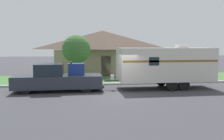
% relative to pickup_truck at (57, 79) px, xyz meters
% --- Properties ---
extents(ground_plane, '(120.00, 120.00, 0.00)m').
position_rel_pickup_truck_xyz_m(ground_plane, '(4.08, -1.51, -0.85)').
color(ground_plane, '#38383D').
extents(curb_strip, '(80.00, 0.30, 0.14)m').
position_rel_pickup_truck_xyz_m(curb_strip, '(4.08, 2.24, -0.78)').
color(curb_strip, '#ADADA8').
rests_on(curb_strip, ground_plane).
extents(lawn_strip, '(80.00, 7.00, 0.03)m').
position_rel_pickup_truck_xyz_m(lawn_strip, '(4.08, 5.89, -0.84)').
color(lawn_strip, '#3D6B33').
rests_on(lawn_strip, ground_plane).
extents(house_across_street, '(11.10, 6.83, 4.80)m').
position_rel_pickup_truck_xyz_m(house_across_street, '(4.29, 10.88, 1.64)').
color(house_across_street, gray).
rests_on(house_across_street, ground_plane).
extents(pickup_truck, '(6.04, 2.10, 2.01)m').
position_rel_pickup_truck_xyz_m(pickup_truck, '(0.00, 0.00, 0.00)').
color(pickup_truck, black).
rests_on(pickup_truck, ground_plane).
extents(travel_trailer, '(7.84, 2.49, 3.23)m').
position_rel_pickup_truck_xyz_m(travel_trailer, '(7.67, -0.00, 0.90)').
color(travel_trailer, black).
rests_on(travel_trailer, ground_plane).
extents(mailbox, '(0.48, 0.20, 1.29)m').
position_rel_pickup_truck_xyz_m(mailbox, '(10.38, 2.90, 0.14)').
color(mailbox, brown).
rests_on(mailbox, ground_plane).
extents(tree_in_yard, '(2.50, 2.50, 4.06)m').
position_rel_pickup_truck_xyz_m(tree_in_yard, '(1.32, 4.98, 1.94)').
color(tree_in_yard, brown).
rests_on(tree_in_yard, ground_plane).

